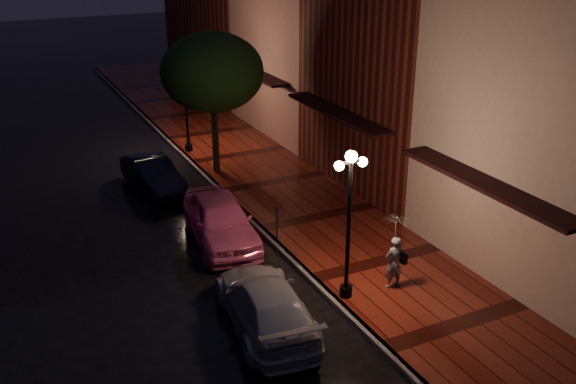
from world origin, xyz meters
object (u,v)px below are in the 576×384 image
parking_meter (277,219)px  street_tree (213,75)px  navy_car (153,174)px  streetlamp_near (349,217)px  woman_with_umbrella (396,241)px  silver_car (266,304)px  pink_car (220,220)px  streetlamp_far (186,99)px

parking_meter → street_tree: bearing=84.9°
street_tree → navy_car: size_ratio=1.46×
streetlamp_near → woman_with_umbrella: 1.77m
street_tree → silver_car: size_ratio=1.23×
streetlamp_near → parking_meter: bearing=92.8°
pink_car → parking_meter: pink_car is taller
streetlamp_near → street_tree: bearing=88.7°
navy_car → parking_meter: (2.43, -6.40, 0.22)m
streetlamp_far → woman_with_umbrella: bearing=-84.1°
parking_meter → streetlamp_far: bearing=87.6°
silver_car → streetlamp_near: bearing=-168.6°
pink_car → navy_car: size_ratio=1.17×
streetlamp_far → street_tree: bearing=-85.1°
navy_car → parking_meter: parking_meter is taller
navy_car → streetlamp_near: bearing=-82.1°
streetlamp_far → parking_meter: streetlamp_far is taller
silver_car → parking_meter: 4.86m
streetlamp_near → parking_meter: (-0.20, 4.09, -1.73)m
navy_car → parking_meter: bearing=-75.4°
pink_car → parking_meter: bearing=-21.9°
pink_car → woman_with_umbrella: size_ratio=2.09×
streetlamp_near → navy_car: bearing=104.1°
navy_car → woman_with_umbrella: (4.09, -10.65, 0.97)m
street_tree → pink_car: (-2.10, -6.02, -3.45)m
streetlamp_far → silver_car: (-2.54, -14.17, -1.92)m
streetlamp_near → navy_car: 10.98m
streetlamp_near → street_tree: size_ratio=0.74×
streetlamp_far → silver_car: 14.52m
silver_car → parking_meter: bearing=-111.2°
parking_meter → woman_with_umbrella: bearing=-69.9°
streetlamp_near → streetlamp_far: 14.00m
streetlamp_near → silver_car: streetlamp_near is taller
street_tree → navy_car: bearing=-170.1°
pink_car → silver_car: pink_car is taller
streetlamp_near → pink_car: bearing=110.3°
streetlamp_near → silver_car: size_ratio=0.91×
navy_car → silver_car: bearing=-95.7°
woman_with_umbrella → street_tree: bearing=-84.2°
streetlamp_near → streetlamp_far: size_ratio=1.00×
silver_car → parking_meter: silver_car is taller
navy_car → woman_with_umbrella: bearing=-75.1°
streetlamp_near → navy_car: streetlamp_near is taller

